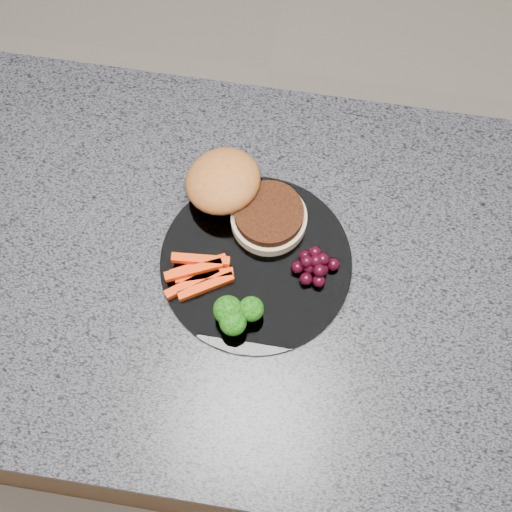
{
  "coord_description": "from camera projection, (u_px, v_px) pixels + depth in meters",
  "views": [
    {
      "loc": [
        0.17,
        -0.33,
        1.8
      ],
      "look_at": [
        0.12,
        0.02,
        0.93
      ],
      "focal_mm": 50.0,
      "sensor_mm": 36.0,
      "label": 1
    }
  ],
  "objects": [
    {
      "name": "carrot_sticks",
      "position": [
        199.0,
        274.0,
        0.95
      ],
      "size": [
        0.09,
        0.08,
        0.02
      ],
      "rotation": [
        0.0,
        0.0,
        0.17
      ],
      "color": "#FD3604",
      "rests_on": "plate"
    },
    {
      "name": "plate",
      "position": [
        256.0,
        262.0,
        0.96
      ],
      "size": [
        0.26,
        0.26,
        0.01
      ],
      "primitive_type": "cylinder",
      "color": "white",
      "rests_on": "countertop"
    },
    {
      "name": "island_cabinet",
      "position": [
        197.0,
        349.0,
        1.4
      ],
      "size": [
        1.2,
        0.6,
        0.86
      ],
      "primitive_type": "cube",
      "color": "brown",
      "rests_on": "ground"
    },
    {
      "name": "countertop",
      "position": [
        172.0,
        266.0,
        0.99
      ],
      "size": [
        1.2,
        0.6,
        0.04
      ],
      "primitive_type": "cube",
      "color": "#4B4C56",
      "rests_on": "island_cabinet"
    },
    {
      "name": "burger",
      "position": [
        239.0,
        195.0,
        0.97
      ],
      "size": [
        0.2,
        0.17,
        0.06
      ],
      "rotation": [
        0.0,
        0.0,
        -0.38
      ],
      "color": "beige",
      "rests_on": "plate"
    },
    {
      "name": "room",
      "position": [
        106.0,
        46.0,
        0.55
      ],
      "size": [
        4.02,
        4.02,
        2.7
      ],
      "color": "gray",
      "rests_on": "ground"
    },
    {
      "name": "broccoli",
      "position": [
        236.0,
        314.0,
        0.91
      ],
      "size": [
        0.07,
        0.06,
        0.05
      ],
      "rotation": [
        0.0,
        0.0,
        0.02
      ],
      "color": "olive",
      "rests_on": "plate"
    },
    {
      "name": "grape_bunch",
      "position": [
        315.0,
        265.0,
        0.94
      ],
      "size": [
        0.06,
        0.05,
        0.03
      ],
      "rotation": [
        0.0,
        0.0,
        -0.24
      ],
      "color": "black",
      "rests_on": "plate"
    }
  ]
}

